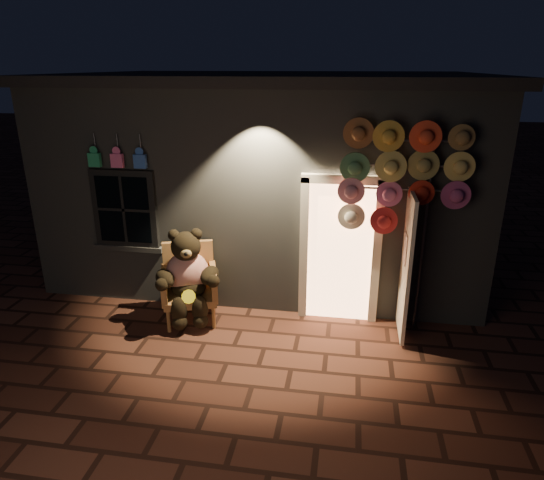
# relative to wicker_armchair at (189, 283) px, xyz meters

# --- Properties ---
(ground) EXTENTS (60.00, 60.00, 0.00)m
(ground) POSITION_rel_wicker_armchair_xyz_m (0.82, -1.10, -0.57)
(ground) COLOR #593022
(ground) RESTS_ON ground
(shop_building) EXTENTS (7.30, 5.95, 3.51)m
(shop_building) POSITION_rel_wicker_armchair_xyz_m (0.83, 2.89, 1.17)
(shop_building) COLOR slate
(shop_building) RESTS_ON ground
(wicker_armchair) EXTENTS (0.95, 0.91, 1.14)m
(wicker_armchair) POSITION_rel_wicker_armchair_xyz_m (0.00, 0.00, 0.00)
(wicker_armchair) COLOR #A4653F
(wicker_armchair) RESTS_ON ground
(teddy_bear) EXTENTS (0.95, 0.88, 1.37)m
(teddy_bear) POSITION_rel_wicker_armchair_xyz_m (0.03, -0.14, 0.17)
(teddy_bear) COLOR red
(teddy_bear) RESTS_ON ground
(hat_rack) EXTENTS (1.66, 0.22, 2.93)m
(hat_rack) POSITION_rel_wicker_armchair_xyz_m (2.92, 0.18, 1.67)
(hat_rack) COLOR #59595E
(hat_rack) RESTS_ON ground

